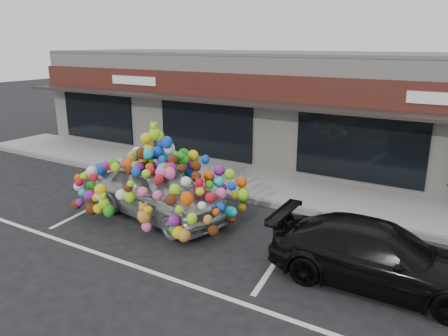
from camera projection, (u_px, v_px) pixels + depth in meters
The scene contains 9 objects.
ground at pixel (184, 226), 11.57m from camera, with size 90.00×90.00×0.00m, color black.
shop_building at pixel (306, 106), 17.87m from camera, with size 24.00×7.20×4.31m.
sidewalk at pixel (255, 184), 14.82m from camera, with size 26.00×3.00×0.15m, color #969691.
kerb at pixel (232, 196), 13.59m from camera, with size 26.00×0.18×0.16m, color slate.
parking_stripe_left at pixel (104, 202), 13.34m from camera, with size 0.12×4.40×0.01m, color silver.
parking_stripe_mid at pixel (285, 248), 10.32m from camera, with size 0.12×4.40×0.01m, color silver.
lane_line at pixel (196, 287), 8.68m from camera, with size 14.00×0.12×0.01m, color silver.
toy_car at pixel (158, 185), 11.99m from camera, with size 3.15×4.93×2.71m.
black_sedan at pixel (378, 255), 8.64m from camera, with size 4.34×1.76×1.26m, color black.
Camera 1 is at (6.49, -8.55, 4.70)m, focal length 35.00 mm.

